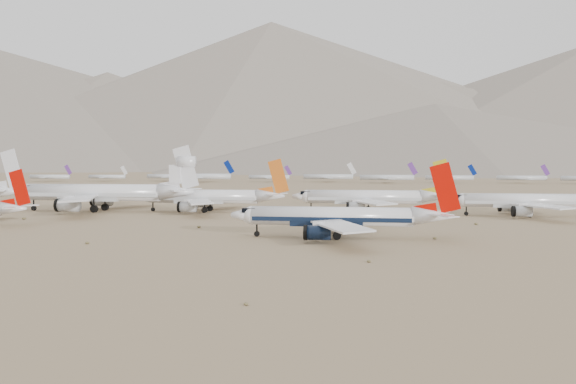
% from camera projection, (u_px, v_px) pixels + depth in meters
% --- Properties ---
extents(ground, '(7000.00, 7000.00, 0.00)m').
position_uv_depth(ground, '(318.00, 238.00, 118.74)').
color(ground, '#7B6347').
rests_on(ground, ground).
extents(main_airliner, '(45.72, 44.66, 16.14)m').
position_uv_depth(main_airliner, '(341.00, 217.00, 118.55)').
color(main_airliner, white).
rests_on(main_airliner, ground).
extents(row2_navy_widebody, '(45.76, 44.75, 16.28)m').
position_uv_depth(row2_navy_widebody, '(529.00, 201.00, 166.50)').
color(row2_navy_widebody, white).
rests_on(row2_navy_widebody, ground).
extents(row2_gold_tail, '(48.38, 47.32, 17.23)m').
position_uv_depth(row2_gold_tail, '(370.00, 198.00, 179.24)').
color(row2_gold_tail, white).
rests_on(row2_gold_tail, ground).
extents(row2_orange_tail, '(48.47, 47.42, 17.29)m').
position_uv_depth(row2_orange_tail, '(209.00, 197.00, 181.18)').
color(row2_orange_tail, white).
rests_on(row2_orange_tail, ground).
extents(row2_white_trijet, '(61.06, 59.68, 21.64)m').
position_uv_depth(row2_white_trijet, '(104.00, 192.00, 183.02)').
color(row2_white_trijet, white).
rests_on(row2_white_trijet, ground).
extents(distant_storage_row, '(467.27, 60.37, 15.78)m').
position_uv_depth(distant_storage_row, '(305.00, 177.00, 453.73)').
color(distant_storage_row, silver).
rests_on(distant_storage_row, ground).
extents(mountain_range, '(7354.00, 3024.00, 470.00)m').
position_uv_depth(mountain_range, '(387.00, 106.00, 1728.40)').
color(mountain_range, slate).
rests_on(mountain_range, ground).
extents(desert_scrub, '(261.14, 121.67, 0.63)m').
position_uv_depth(desert_scrub, '(343.00, 259.00, 91.28)').
color(desert_scrub, brown).
rests_on(desert_scrub, ground).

